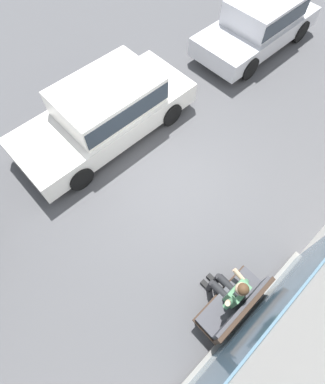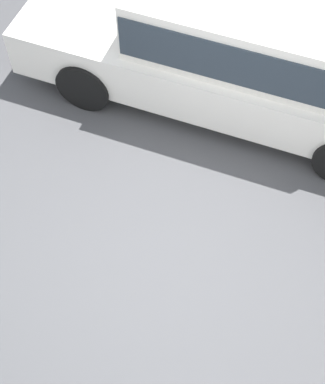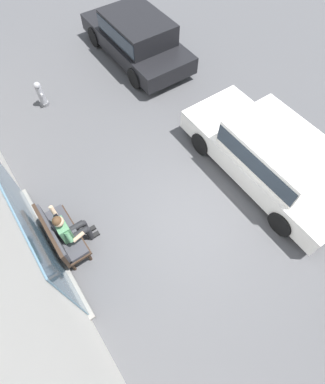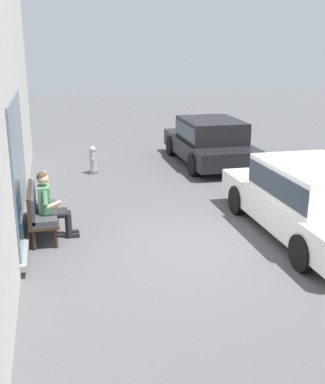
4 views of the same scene
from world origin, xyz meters
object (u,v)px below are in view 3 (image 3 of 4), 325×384
at_px(parked_car_far, 137,36).
at_px(fire_hydrant, 41,94).
at_px(bench, 60,234).
at_px(parked_car_mid, 272,154).
at_px(person_on_phone, 70,230).

xyz_separation_m(parked_car_far, fire_hydrant, (-0.35, 3.66, -0.38)).
distance_m(bench, parked_car_mid, 5.24).
relative_size(bench, parked_car_far, 0.32).
distance_m(parked_car_mid, fire_hydrant, 6.81).
bearing_deg(parked_car_mid, parked_car_far, -0.30).
xyz_separation_m(person_on_phone, parked_car_mid, (-1.06, -4.88, 0.09)).
height_order(bench, parked_car_far, parked_car_far).
distance_m(parked_car_far, fire_hydrant, 3.70).
xyz_separation_m(parked_car_mid, fire_hydrant, (5.75, 3.63, -0.40)).
bearing_deg(parked_car_mid, fire_hydrant, 32.25).
bearing_deg(person_on_phone, parked_car_far, -44.25).
bearing_deg(person_on_phone, parked_car_mid, -102.25).
bearing_deg(fire_hydrant, parked_car_far, -84.47).
height_order(parked_car_mid, fire_hydrant, parked_car_mid).
xyz_separation_m(person_on_phone, parked_car_far, (5.04, -4.91, 0.08)).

